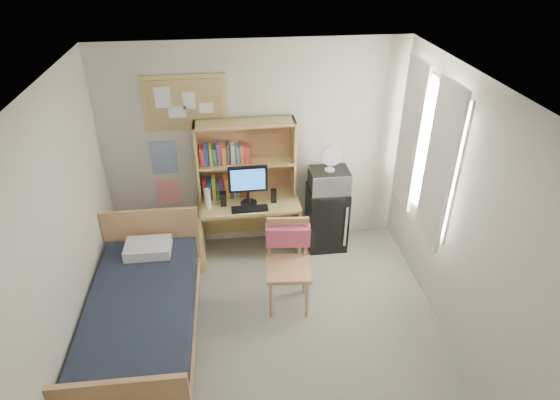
{
  "coord_description": "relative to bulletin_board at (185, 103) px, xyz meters",
  "views": [
    {
      "loc": [
        -0.33,
        -3.09,
        3.68
      ],
      "look_at": [
        0.19,
        1.2,
        1.1
      ],
      "focal_mm": 30.0,
      "sensor_mm": 36.0,
      "label": 1
    }
  ],
  "objects": [
    {
      "name": "floor",
      "position": [
        0.78,
        -2.08,
        -1.93
      ],
      "size": [
        3.6,
        4.2,
        0.02
      ],
      "primitive_type": "cube",
      "color": "gray",
      "rests_on": "ground"
    },
    {
      "name": "poster_wave",
      "position": [
        -0.32,
        0.01,
        -0.67
      ],
      "size": [
        0.3,
        0.01,
        0.42
      ],
      "primitive_type": "cube",
      "color": "#265098",
      "rests_on": "wall_back"
    },
    {
      "name": "microwave",
      "position": [
        1.65,
        -0.27,
        -0.96
      ],
      "size": [
        0.47,
        0.36,
        0.27
      ],
      "primitive_type": "cube",
      "rotation": [
        0.0,
        0.0,
        -0.01
      ],
      "color": "silver",
      "rests_on": "mini_fridge"
    },
    {
      "name": "hoodie",
      "position": [
        1.03,
        -1.13,
        -1.13
      ],
      "size": [
        0.48,
        0.19,
        0.23
      ],
      "primitive_type": "cube",
      "rotation": [
        0.0,
        0.0,
        -0.09
      ],
      "color": "#E45774",
      "rests_on": "desk_chair"
    },
    {
      "name": "desk",
      "position": [
        0.66,
        -0.31,
        -1.54
      ],
      "size": [
        1.23,
        0.63,
        0.76
      ],
      "primitive_type": "cube",
      "rotation": [
        0.0,
        0.0,
        0.01
      ],
      "color": "tan",
      "rests_on": "floor"
    },
    {
      "name": "curtain_left",
      "position": [
        2.5,
        -1.28,
        -0.32
      ],
      "size": [
        0.04,
        0.55,
        1.7
      ],
      "primitive_type": "cube",
      "color": "white",
      "rests_on": "wall_right"
    },
    {
      "name": "wall_back",
      "position": [
        0.78,
        0.02,
        -0.62
      ],
      "size": [
        3.6,
        0.04,
        2.6
      ],
      "primitive_type": "cube",
      "color": "beige",
      "rests_on": "floor"
    },
    {
      "name": "bed",
      "position": [
        -0.49,
        -1.69,
        -1.64
      ],
      "size": [
        1.05,
        2.06,
        0.56
      ],
      "primitive_type": "cube",
      "rotation": [
        0.0,
        0.0,
        -0.01
      ],
      "color": "black",
      "rests_on": "floor"
    },
    {
      "name": "mini_fridge",
      "position": [
        1.65,
        -0.25,
        -1.51
      ],
      "size": [
        0.49,
        0.49,
        0.82
      ],
      "primitive_type": "cube",
      "rotation": [
        0.0,
        0.0,
        -0.01
      ],
      "color": "black",
      "rests_on": "floor"
    },
    {
      "name": "pillow",
      "position": [
        -0.48,
        -0.94,
        -1.3
      ],
      "size": [
        0.49,
        0.35,
        0.12
      ],
      "primitive_type": "cube",
      "rotation": [
        0.0,
        0.0,
        -0.01
      ],
      "color": "white",
      "rests_on": "bed"
    },
    {
      "name": "window_unit",
      "position": [
        2.53,
        -0.88,
        -0.32
      ],
      "size": [
        0.1,
        1.4,
        1.7
      ],
      "primitive_type": "cube",
      "color": "white",
      "rests_on": "wall_right"
    },
    {
      "name": "bulletin_board",
      "position": [
        0.0,
        0.0,
        0.0
      ],
      "size": [
        0.94,
        0.03,
        0.64
      ],
      "primitive_type": "cube",
      "color": "tan",
      "rests_on": "wall_back"
    },
    {
      "name": "speaker_right",
      "position": [
        0.96,
        -0.36,
        -1.07
      ],
      "size": [
        0.07,
        0.07,
        0.17
      ],
      "primitive_type": "cube",
      "rotation": [
        0.0,
        0.0,
        0.01
      ],
      "color": "black",
      "rests_on": "desk"
    },
    {
      "name": "desk_chair",
      "position": [
        1.01,
        -1.33,
        -1.41
      ],
      "size": [
        0.56,
        0.56,
        1.03
      ],
      "primitive_type": "cube",
      "rotation": [
        0.0,
        0.0,
        -0.09
      ],
      "color": "tan",
      "rests_on": "floor"
    },
    {
      "name": "hutch",
      "position": [
        0.65,
        -0.16,
        -0.68
      ],
      "size": [
        1.17,
        0.32,
        0.96
      ],
      "primitive_type": "cube",
      "rotation": [
        0.0,
        0.0,
        0.01
      ],
      "color": "tan",
      "rests_on": "desk"
    },
    {
      "name": "keyboard",
      "position": [
        0.66,
        -0.51,
        -1.15
      ],
      "size": [
        0.43,
        0.14,
        0.02
      ],
      "primitive_type": "cube",
      "rotation": [
        0.0,
        0.0,
        0.01
      ],
      "color": "black",
      "rests_on": "desk"
    },
    {
      "name": "wall_right",
      "position": [
        2.58,
        -2.08,
        -0.62
      ],
      "size": [
        0.04,
        4.2,
        2.6
      ],
      "primitive_type": "cube",
      "color": "beige",
      "rests_on": "floor"
    },
    {
      "name": "speaker_left",
      "position": [
        0.36,
        -0.37,
        -1.07
      ],
      "size": [
        0.07,
        0.07,
        0.18
      ],
      "primitive_type": "cube",
      "rotation": [
        0.0,
        0.0,
        0.01
      ],
      "color": "black",
      "rests_on": "desk"
    },
    {
      "name": "ceiling",
      "position": [
        0.78,
        -2.08,
        0.68
      ],
      "size": [
        3.6,
        4.2,
        0.02
      ],
      "primitive_type": "cube",
      "color": "white",
      "rests_on": "wall_back"
    },
    {
      "name": "monitor",
      "position": [
        0.66,
        -0.37,
        -0.91
      ],
      "size": [
        0.46,
        0.04,
        0.49
      ],
      "primitive_type": "cube",
      "rotation": [
        0.0,
        0.0,
        0.01
      ],
      "color": "black",
      "rests_on": "desk"
    },
    {
      "name": "wall_left",
      "position": [
        -1.02,
        -2.08,
        -0.62
      ],
      "size": [
        0.04,
        4.2,
        2.6
      ],
      "primitive_type": "cube",
      "color": "beige",
      "rests_on": "floor"
    },
    {
      "name": "water_bottle",
      "position": [
        0.18,
        -0.42,
        -1.03
      ],
      "size": [
        0.07,
        0.07,
        0.25
      ],
      "primitive_type": "cylinder",
      "rotation": [
        0.0,
        0.0,
        0.01
      ],
      "color": "white",
      "rests_on": "desk"
    },
    {
      "name": "desk_fan",
      "position": [
        1.65,
        -0.27,
        -0.67
      ],
      "size": [
        0.25,
        0.25,
        0.31
      ],
      "primitive_type": "cylinder",
      "rotation": [
        0.0,
        0.0,
        -0.01
      ],
      "color": "white",
      "rests_on": "microwave"
    },
    {
      "name": "poster_japan",
      "position": [
        -0.32,
        0.01,
        -1.14
      ],
      "size": [
        0.28,
        0.01,
        0.36
      ],
      "primitive_type": "cube",
      "color": "red",
      "rests_on": "wall_back"
    },
    {
      "name": "curtain_right",
      "position": [
        2.5,
        -0.48,
        -0.32
      ],
      "size": [
        0.04,
        0.55,
        1.7
      ],
      "primitive_type": "cube",
      "color": "white",
      "rests_on": "wall_right"
    }
  ]
}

